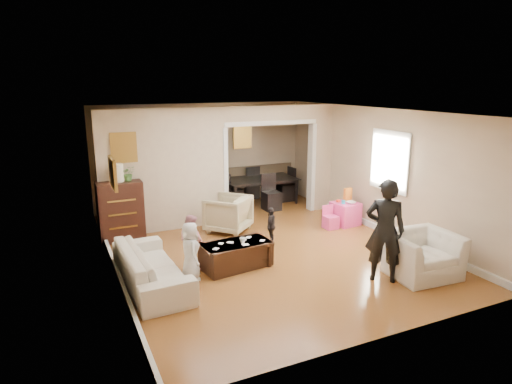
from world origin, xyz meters
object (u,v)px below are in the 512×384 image
sofa (151,266)px  child_kneel_a (190,251)px  dresser (121,211)px  table_lamp (118,173)px  child_kneel_b (191,242)px  child_toddler (271,226)px  coffee_table (236,255)px  coffee_cup (243,240)px  armchair_back (228,214)px  adult_person (385,231)px  cyan_cup (343,202)px  dining_table (260,191)px  play_table (345,214)px  armchair_front (421,255)px

sofa → child_kneel_a: 0.65m
dresser → table_lamp: size_ratio=3.33×
child_kneel_b → child_toddler: (1.75, 0.45, -0.10)m
coffee_table → table_lamp: bearing=124.7°
coffee_cup → child_kneel_a: size_ratio=0.10×
armchair_back → adult_person: 3.61m
table_lamp → coffee_cup: size_ratio=3.58×
cyan_cup → dining_table: (-0.87, 2.44, -0.21)m
sofa → child_kneel_a: (0.62, -0.07, 0.17)m
armchair_back → coffee_cup: armchair_back is taller
armchair_back → dresser: 2.19m
play_table → coffee_cup: bearing=-158.2°
coffee_table → play_table: play_table is taller
coffee_cup → child_toddler: child_toddler is taller
adult_person → child_kneel_a: 3.11m
child_kneel_a → child_kneel_b: size_ratio=1.02×
armchair_front → play_table: size_ratio=2.10×
cyan_cup → sofa: bearing=-165.2°
dining_table → armchair_front: bearing=-82.9°
armchair_back → child_toddler: 1.19m
coffee_table → dining_table: dining_table is taller
child_kneel_a → child_kneel_b: 0.47m
coffee_cup → sofa: bearing=-178.9°
dresser → cyan_cup: (4.59, -1.16, -0.05)m
coffee_cup → child_toddler: bearing=40.1°
dresser → play_table: dresser is taller
table_lamp → dining_table: table_lamp is taller
armchair_back → armchair_front: bearing=78.5°
dresser → table_lamp: 0.78m
table_lamp → dresser: bearing=0.0°
armchair_front → dresser: bearing=141.7°
dresser → child_kneel_b: bearing=-66.1°
dresser → coffee_cup: dresser is taller
dining_table → child_toddler: size_ratio=2.53×
adult_person → child_kneel_a: size_ratio=1.74×
sofa → child_kneel_a: bearing=-99.1°
armchair_back → child_toddler: size_ratio=1.13×
sofa → cyan_cup: 4.64m
dresser → child_toddler: (2.62, -1.52, -0.22)m
sofa → child_kneel_b: child_kneel_b is taller
child_toddler → armchair_back: bearing=-114.2°
coffee_table → coffee_cup: bearing=-26.6°
armchair_front → child_toddler: size_ratio=1.47×
coffee_table → cyan_cup: (3.01, 1.11, 0.32)m
child_kneel_a → child_toddler: bearing=-62.9°
play_table → coffee_table: bearing=-159.6°
coffee_table → child_kneel_b: child_kneel_b is taller
armchair_front → play_table: armchair_front is taller
child_kneel_a → child_kneel_b: child_kneel_a is taller
table_lamp → cyan_cup: size_ratio=4.50×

